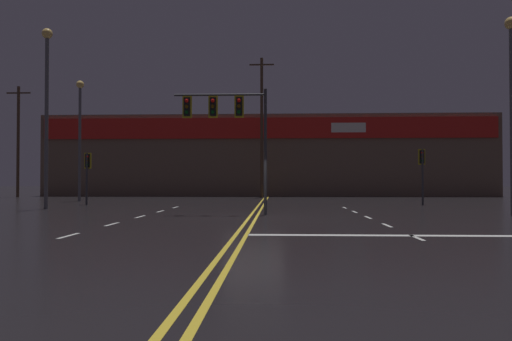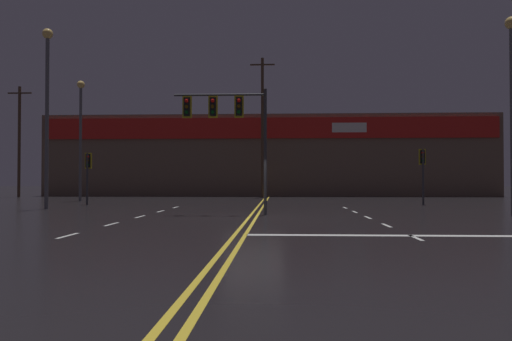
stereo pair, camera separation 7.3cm
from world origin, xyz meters
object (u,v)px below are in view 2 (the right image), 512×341
Objects in this scene: streetlight_near_left at (47,94)px; streetlight_median_approach at (512,87)px; traffic_signal_median at (226,116)px; traffic_signal_corner_northwest at (88,167)px; streetlight_near_right at (81,123)px; traffic_signal_corner_northeast at (423,164)px.

streetlight_median_approach is (22.62, -3.87, -0.54)m from streetlight_near_left.
traffic_signal_median is 12.64m from streetlight_median_approach.
traffic_signal_median is 1.73× the size of traffic_signal_corner_northwest.
streetlight_median_approach is at bearing -28.80° from streetlight_near_right.
traffic_signal_median is 14.92m from traffic_signal_corner_northeast.
streetlight_near_left is (-10.04, 3.85, 1.75)m from traffic_signal_median.
traffic_signal_corner_northwest is 0.33× the size of streetlight_near_left.
traffic_signal_corner_northeast is 24.11m from streetlight_near_right.
traffic_signal_corner_northwest is 0.37× the size of streetlight_median_approach.
traffic_signal_median is at bearing -48.14° from streetlight_near_right.
traffic_signal_median is 12.87m from traffic_signal_corner_northwest.
traffic_signal_median is at bearing -20.97° from streetlight_near_left.
traffic_signal_corner_northeast is 22.44m from streetlight_near_left.
traffic_signal_corner_northeast is at bearing -9.89° from streetlight_near_right.
streetlight_near_right reaches higher than traffic_signal_median.
traffic_signal_corner_northeast is at bearing 3.00° from traffic_signal_corner_northwest.
streetlight_near_right is (-2.60, 5.20, 3.31)m from traffic_signal_corner_northwest.
traffic_signal_corner_northwest is 0.93× the size of traffic_signal_corner_northeast.
traffic_signal_corner_northwest is at bearing 83.92° from streetlight_near_left.
streetlight_near_left is 22.96m from streetlight_median_approach.
streetlight_near_right reaches higher than traffic_signal_corner_northeast.
traffic_signal_corner_northwest is (-9.56, 8.38, -2.03)m from traffic_signal_median.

